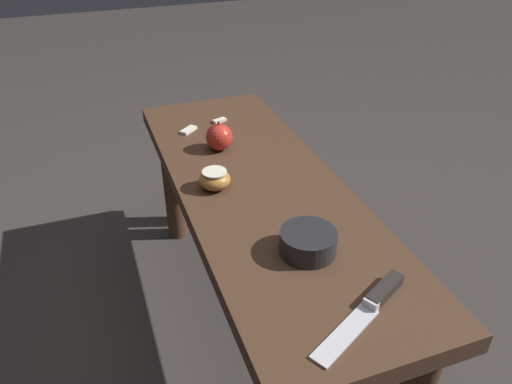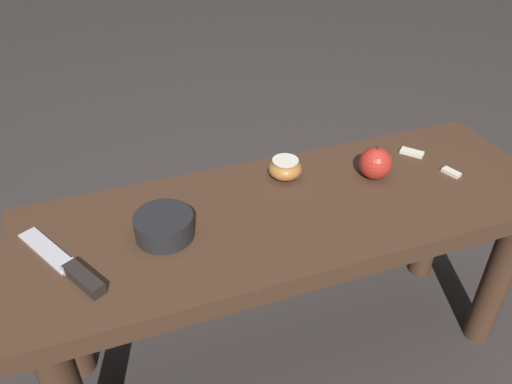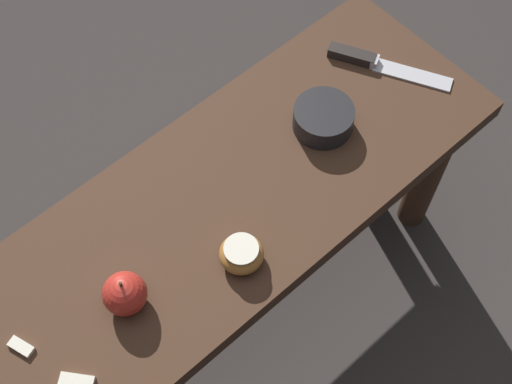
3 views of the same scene
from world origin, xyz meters
name	(u,v)px [view 2 (image 2 of 3)]	position (x,y,z in m)	size (l,w,h in m)	color
ground_plane	(286,349)	(0.00, 0.00, 0.00)	(8.00, 8.00, 0.00)	#383330
wooden_bench	(292,239)	(0.00, 0.00, 0.36)	(1.07, 0.36, 0.45)	#472D1E
knife	(72,269)	(-0.42, -0.04, 0.45)	(0.14, 0.22, 0.02)	silver
apple_whole	(375,163)	(0.20, 0.04, 0.48)	(0.07, 0.07, 0.08)	red
apple_cut	(285,168)	(0.02, 0.10, 0.47)	(0.07, 0.07, 0.04)	#B27233
apple_slice_near_knife	(451,172)	(0.36, -0.01, 0.45)	(0.03, 0.04, 0.01)	white
apple_slice_center	(412,153)	(0.33, 0.09, 0.45)	(0.05, 0.05, 0.01)	white
bowl	(164,224)	(-0.25, 0.00, 0.47)	(0.11, 0.11, 0.04)	#232326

